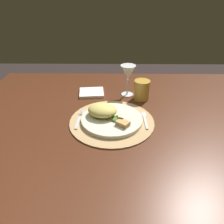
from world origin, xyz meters
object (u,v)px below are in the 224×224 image
dining_table (117,135)px  fork (79,120)px  napkin (92,93)px  dinner_plate (112,119)px  amber_tumbler (142,90)px  spoon (144,117)px  wine_glass (128,74)px

dining_table → fork: bearing=-168.3°
napkin → dinner_plate: bearing=-67.5°
dinner_plate → amber_tumbler: bearing=55.5°
dining_table → amber_tumbler: 0.27m
spoon → napkin: 0.36m
dinner_plate → spoon: 0.15m
spoon → dinner_plate: bearing=-170.4°
fork → wine_glass: (0.22, 0.26, 0.11)m
dinner_plate → spoon: (0.14, 0.02, -0.01)m
dining_table → amber_tumbler: amber_tumbler is taller
dinner_plate → amber_tumbler: amber_tumbler is taller
fork → amber_tumbler: bearing=36.2°
fork → spoon: bearing=4.2°
fork → napkin: (0.03, 0.27, -0.00)m
fork → napkin: 0.27m
dining_table → wine_glass: (0.06, 0.23, 0.22)m
dining_table → wine_glass: size_ratio=8.78×
spoon → amber_tumbler: 0.20m
dining_table → napkin: napkin is taller
wine_glass → napkin: bearing=177.3°
spoon → wine_glass: wine_glass is taller
fork → amber_tumbler: 0.37m
amber_tumbler → dinner_plate: bearing=-124.5°
spoon → wine_glass: 0.27m
napkin → wine_glass: bearing=-2.7°
spoon → amber_tumbler: amber_tumbler is taller
napkin → amber_tumbler: 0.27m
dinner_plate → napkin: size_ratio=2.04×
dinner_plate → fork: bearing=178.7°
dining_table → dinner_plate: size_ratio=5.44×
amber_tumbler → spoon: bearing=-91.8°
napkin → wine_glass: 0.22m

